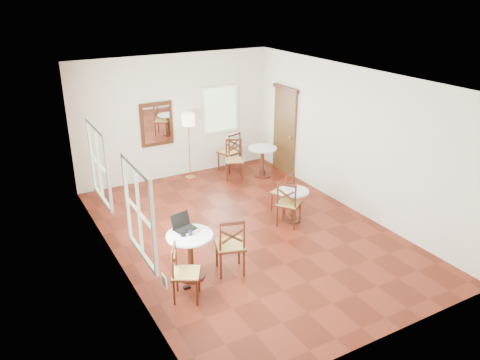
% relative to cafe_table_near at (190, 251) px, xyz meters
% --- Properties ---
extents(ground, '(7.00, 7.00, 0.00)m').
position_rel_cafe_table_near_xyz_m(ground, '(1.58, 0.87, -0.49)').
color(ground, '#621F10').
rests_on(ground, ground).
extents(room_shell, '(5.02, 7.02, 3.01)m').
position_rel_cafe_table_near_xyz_m(room_shell, '(1.52, 1.15, 1.40)').
color(room_shell, silver).
rests_on(room_shell, ground).
extents(cafe_table_near, '(0.75, 0.75, 0.80)m').
position_rel_cafe_table_near_xyz_m(cafe_table_near, '(0.00, 0.00, 0.00)').
color(cafe_table_near, '#441C11').
rests_on(cafe_table_near, ground).
extents(cafe_table_mid, '(0.63, 0.63, 0.67)m').
position_rel_cafe_table_near_xyz_m(cafe_table_mid, '(2.63, 0.87, -0.08)').
color(cafe_table_mid, '#441C11').
rests_on(cafe_table_mid, ground).
extents(cafe_table_back, '(0.71, 0.71, 0.75)m').
position_rel_cafe_table_near_xyz_m(cafe_table_back, '(3.39, 3.25, -0.03)').
color(cafe_table_back, '#441C11').
rests_on(cafe_table_back, ground).
extents(chair_near_a, '(0.59, 0.59, 1.03)m').
position_rel_cafe_table_near_xyz_m(chair_near_a, '(0.64, -0.18, 0.02)').
color(chair_near_a, '#441C11').
rests_on(chair_near_a, ground).
extents(chair_near_b, '(0.57, 0.57, 0.91)m').
position_rel_cafe_table_near_xyz_m(chair_near_b, '(-0.31, -0.47, -0.04)').
color(chair_near_b, '#441C11').
rests_on(chair_near_b, ground).
extents(chair_mid_a, '(0.53, 0.53, 0.87)m').
position_rel_cafe_table_near_xyz_m(chair_mid_a, '(2.73, 1.34, -0.06)').
color(chair_mid_a, '#441C11').
rests_on(chair_mid_a, ground).
extents(chair_mid_b, '(0.62, 0.62, 0.95)m').
position_rel_cafe_table_near_xyz_m(chair_mid_b, '(2.45, 0.76, -0.02)').
color(chair_mid_b, '#441C11').
rests_on(chair_mid_b, ground).
extents(chair_back_a, '(0.59, 0.59, 1.03)m').
position_rel_cafe_table_near_xyz_m(chair_back_a, '(2.87, 3.99, 0.02)').
color(chair_back_a, '#441C11').
rests_on(chair_back_a, ground).
extents(chair_back_b, '(0.60, 0.60, 0.97)m').
position_rel_cafe_table_near_xyz_m(chair_back_b, '(2.71, 3.48, -0.01)').
color(chair_back_b, '#441C11').
rests_on(chair_back_b, ground).
extents(floor_lamp, '(0.32, 0.32, 1.64)m').
position_rel_cafe_table_near_xyz_m(floor_lamp, '(1.76, 4.02, 0.89)').
color(floor_lamp, '#BF8C3F').
rests_on(floor_lamp, ground).
extents(laptop, '(0.40, 0.36, 0.25)m').
position_rel_cafe_table_near_xyz_m(laptop, '(-0.01, 0.24, 0.37)').
color(laptop, black).
rests_on(laptop, cafe_table_near).
extents(mouse, '(0.11, 0.08, 0.04)m').
position_rel_cafe_table_near_xyz_m(mouse, '(-0.11, -0.01, 0.32)').
color(mouse, black).
rests_on(mouse, cafe_table_near).
extents(navy_mug, '(0.10, 0.07, 0.08)m').
position_rel_cafe_table_near_xyz_m(navy_mug, '(0.01, -0.02, 0.34)').
color(navy_mug, black).
rests_on(navy_mug, cafe_table_near).
extents(water_glass, '(0.06, 0.06, 0.10)m').
position_rel_cafe_table_near_xyz_m(water_glass, '(0.17, 0.03, 0.35)').
color(water_glass, white).
rests_on(water_glass, cafe_table_near).
extents(power_adapter, '(0.11, 0.06, 0.04)m').
position_rel_cafe_table_near_xyz_m(power_adapter, '(-0.19, -0.26, -0.47)').
color(power_adapter, black).
rests_on(power_adapter, ground).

